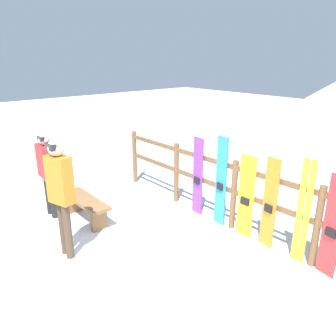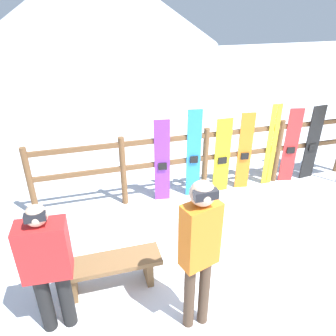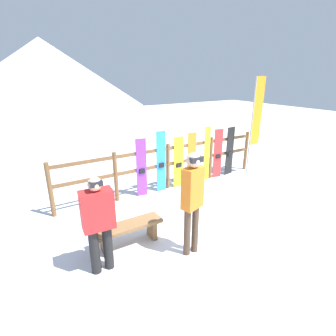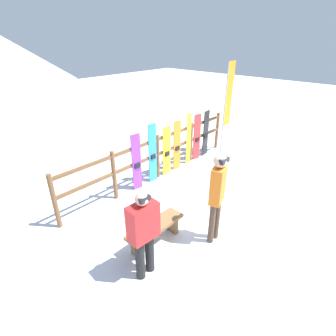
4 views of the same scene
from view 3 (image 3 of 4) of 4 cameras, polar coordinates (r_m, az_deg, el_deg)
ground_plane at (r=5.71m, az=10.85°, el=-11.40°), size 40.00×40.00×0.00m
mountain_backdrop at (r=27.80m, az=-25.52°, el=18.14°), size 18.00×18.00×6.00m
fence at (r=6.89m, az=-0.00°, el=1.26°), size 5.91×0.10×1.23m
bench at (r=4.84m, az=-8.50°, el=-13.13°), size 1.22×0.36×0.43m
person_orange at (r=4.24m, az=5.34°, el=-5.99°), size 0.41×0.30×1.80m
person_red at (r=4.07m, az=-14.91°, el=-10.83°), size 0.49×0.29×1.57m
snowboard_purple at (r=6.49m, az=-5.79°, el=-0.03°), size 0.26×0.08×1.48m
snowboard_blue at (r=6.71m, az=-1.52°, el=1.28°), size 0.24×0.08×1.60m
snowboard_yellow at (r=7.01m, az=2.30°, el=1.21°), size 0.29×0.05×1.40m
snowboard_orange at (r=7.24m, az=5.16°, el=2.01°), size 0.25×0.08×1.46m
ski_pair_yellow at (r=7.54m, az=8.44°, el=3.06°), size 0.19×0.02×1.57m
snowboard_red at (r=7.81m, az=10.78°, el=3.05°), size 0.27×0.09×1.45m
snowboard_black_stripe at (r=8.12m, az=13.28°, el=3.56°), size 0.31×0.08×1.46m
rental_flag at (r=8.12m, az=18.49°, el=10.37°), size 0.40×0.04×2.87m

